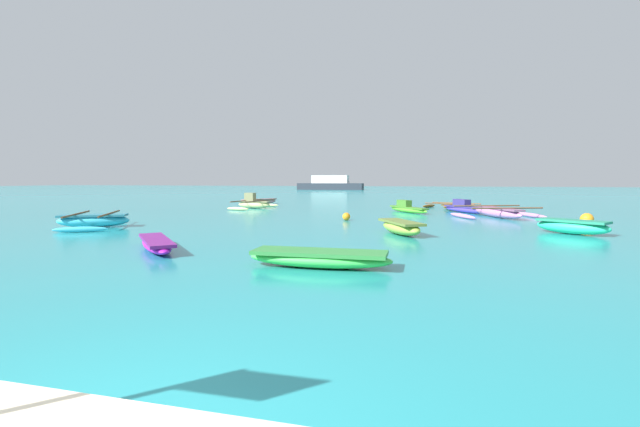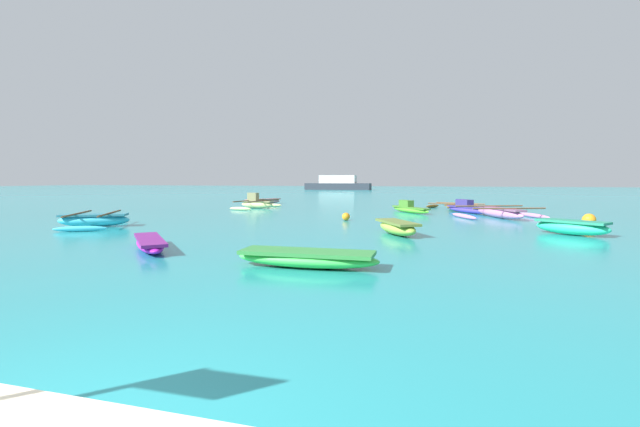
{
  "view_description": "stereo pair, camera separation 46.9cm",
  "coord_description": "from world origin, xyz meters",
  "px_view_note": "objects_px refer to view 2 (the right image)",
  "views": [
    {
      "loc": [
        2.09,
        -1.71,
        1.82
      ],
      "look_at": [
        -2.89,
        17.54,
        0.25
      ],
      "focal_mm": 24.0,
      "sensor_mm": 36.0,
      "label": 1
    },
    {
      "loc": [
        2.54,
        -1.59,
        1.82
      ],
      "look_at": [
        -2.89,
        17.54,
        0.25
      ],
      "focal_mm": 24.0,
      "sensor_mm": 36.0,
      "label": 2
    }
  ],
  "objects_px": {
    "moored_boat_0": "(456,206)",
    "moored_boat_9": "(410,208)",
    "moored_boat_10": "(469,208)",
    "mooring_buoy_0": "(346,217)",
    "moored_boat_4": "(499,213)",
    "distant_ferry": "(338,184)",
    "moored_boat_7": "(256,203)",
    "moored_boat_2": "(307,258)",
    "moored_boat_6": "(263,201)",
    "moored_boat_8": "(572,227)",
    "moored_boat_5": "(150,243)",
    "mooring_buoy_1": "(589,220)",
    "moored_boat_3": "(397,227)",
    "moored_boat_1": "(94,220)"
  },
  "relations": [
    {
      "from": "moored_boat_5",
      "to": "moored_boat_6",
      "type": "distance_m",
      "value": 20.49
    },
    {
      "from": "moored_boat_9",
      "to": "moored_boat_10",
      "type": "relative_size",
      "value": 0.91
    },
    {
      "from": "moored_boat_9",
      "to": "moored_boat_7",
      "type": "bearing_deg",
      "value": -132.48
    },
    {
      "from": "mooring_buoy_0",
      "to": "mooring_buoy_1",
      "type": "relative_size",
      "value": 0.71
    },
    {
      "from": "moored_boat_2",
      "to": "distant_ferry",
      "type": "xyz_separation_m",
      "value": [
        -15.57,
        67.72,
        0.88
      ]
    },
    {
      "from": "moored_boat_10",
      "to": "moored_boat_7",
      "type": "bearing_deg",
      "value": -126.01
    },
    {
      "from": "moored_boat_0",
      "to": "moored_boat_7",
      "type": "relative_size",
      "value": 0.91
    },
    {
      "from": "moored_boat_4",
      "to": "distant_ferry",
      "type": "distance_m",
      "value": 58.02
    },
    {
      "from": "moored_boat_9",
      "to": "distant_ferry",
      "type": "bearing_deg",
      "value": 161.52
    },
    {
      "from": "moored_boat_5",
      "to": "moored_boat_10",
      "type": "height_order",
      "value": "moored_boat_10"
    },
    {
      "from": "moored_boat_3",
      "to": "moored_boat_4",
      "type": "height_order",
      "value": "moored_boat_4"
    },
    {
      "from": "moored_boat_4",
      "to": "mooring_buoy_0",
      "type": "height_order",
      "value": "moored_boat_4"
    },
    {
      "from": "moored_boat_2",
      "to": "moored_boat_9",
      "type": "distance_m",
      "value": 15.74
    },
    {
      "from": "moored_boat_0",
      "to": "moored_boat_4",
      "type": "height_order",
      "value": "moored_boat_4"
    },
    {
      "from": "moored_boat_10",
      "to": "mooring_buoy_1",
      "type": "height_order",
      "value": "moored_boat_10"
    },
    {
      "from": "moored_boat_9",
      "to": "moored_boat_3",
      "type": "bearing_deg",
      "value": -34.5
    },
    {
      "from": "moored_boat_4",
      "to": "moored_boat_6",
      "type": "distance_m",
      "value": 16.93
    },
    {
      "from": "moored_boat_2",
      "to": "moored_boat_4",
      "type": "relative_size",
      "value": 0.7
    },
    {
      "from": "moored_boat_2",
      "to": "moored_boat_3",
      "type": "xyz_separation_m",
      "value": [
        1.28,
        5.9,
        0.05
      ]
    },
    {
      "from": "moored_boat_1",
      "to": "moored_boat_4",
      "type": "height_order",
      "value": "moored_boat_1"
    },
    {
      "from": "moored_boat_6",
      "to": "mooring_buoy_0",
      "type": "xyz_separation_m",
      "value": [
        8.57,
        -10.51,
        -0.06
      ]
    },
    {
      "from": "moored_boat_9",
      "to": "moored_boat_8",
      "type": "bearing_deg",
      "value": -0.84
    },
    {
      "from": "moored_boat_1",
      "to": "mooring_buoy_1",
      "type": "distance_m",
      "value": 19.38
    },
    {
      "from": "moored_boat_6",
      "to": "moored_boat_8",
      "type": "distance_m",
      "value": 21.5
    },
    {
      "from": "moored_boat_2",
      "to": "moored_boat_6",
      "type": "distance_m",
      "value": 23.06
    },
    {
      "from": "moored_boat_5",
      "to": "moored_boat_8",
      "type": "bearing_deg",
      "value": 76.64
    },
    {
      "from": "moored_boat_1",
      "to": "moored_boat_2",
      "type": "relative_size",
      "value": 1.26
    },
    {
      "from": "distant_ferry",
      "to": "moored_boat_6",
      "type": "bearing_deg",
      "value": -83.22
    },
    {
      "from": "moored_boat_0",
      "to": "moored_boat_9",
      "type": "relative_size",
      "value": 1.25
    },
    {
      "from": "moored_boat_5",
      "to": "distant_ferry",
      "type": "relative_size",
      "value": 0.21
    },
    {
      "from": "moored_boat_8",
      "to": "moored_boat_10",
      "type": "xyz_separation_m",
      "value": [
        -2.72,
        8.87,
        -0.01
      ]
    },
    {
      "from": "moored_boat_10",
      "to": "mooring_buoy_0",
      "type": "xyz_separation_m",
      "value": [
        -5.56,
        -6.02,
        -0.08
      ]
    },
    {
      "from": "distant_ferry",
      "to": "mooring_buoy_1",
      "type": "bearing_deg",
      "value": -67.34
    },
    {
      "from": "moored_boat_1",
      "to": "moored_boat_9",
      "type": "relative_size",
      "value": 1.25
    },
    {
      "from": "moored_boat_3",
      "to": "moored_boat_8",
      "type": "bearing_deg",
      "value": 77.17
    },
    {
      "from": "moored_boat_0",
      "to": "moored_boat_1",
      "type": "height_order",
      "value": "moored_boat_1"
    },
    {
      "from": "moored_boat_3",
      "to": "moored_boat_5",
      "type": "relative_size",
      "value": 0.99
    },
    {
      "from": "moored_boat_2",
      "to": "moored_boat_4",
      "type": "height_order",
      "value": "moored_boat_4"
    },
    {
      "from": "distant_ferry",
      "to": "moored_boat_8",
      "type": "bearing_deg",
      "value": -69.6
    },
    {
      "from": "mooring_buoy_0",
      "to": "mooring_buoy_1",
      "type": "bearing_deg",
      "value": 1.82
    },
    {
      "from": "moored_boat_8",
      "to": "mooring_buoy_0",
      "type": "xyz_separation_m",
      "value": [
        -8.28,
        2.85,
        -0.09
      ]
    },
    {
      "from": "moored_boat_6",
      "to": "mooring_buoy_1",
      "type": "distance_m",
      "value": 20.93
    },
    {
      "from": "moored_boat_6",
      "to": "moored_boat_10",
      "type": "relative_size",
      "value": 0.92
    },
    {
      "from": "moored_boat_6",
      "to": "moored_boat_9",
      "type": "distance_m",
      "value": 12.1
    },
    {
      "from": "moored_boat_7",
      "to": "moored_boat_10",
      "type": "relative_size",
      "value": 1.25
    },
    {
      "from": "mooring_buoy_1",
      "to": "moored_boat_9",
      "type": "bearing_deg",
      "value": 144.89
    },
    {
      "from": "moored_boat_8",
      "to": "distant_ferry",
      "type": "bearing_deg",
      "value": 147.16
    },
    {
      "from": "moored_boat_0",
      "to": "mooring_buoy_1",
      "type": "distance_m",
      "value": 10.45
    },
    {
      "from": "moored_boat_1",
      "to": "moored_boat_2",
      "type": "distance_m",
      "value": 11.51
    },
    {
      "from": "moored_boat_6",
      "to": "moored_boat_5",
      "type": "bearing_deg",
      "value": -137.68
    }
  ]
}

